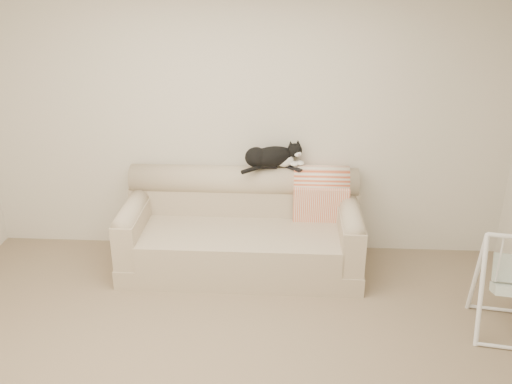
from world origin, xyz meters
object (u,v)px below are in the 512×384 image
remote_a (267,167)px  remote_b (294,168)px  tuxedo_cat (272,157)px  sofa (242,231)px  baby_swing (512,284)px

remote_a → remote_b: bearing=-5.7°
remote_b → tuxedo_cat: (-0.21, 0.01, 0.11)m
sofa → remote_a: remote_a is taller
remote_a → baby_swing: bearing=-30.8°
baby_swing → sofa: bearing=157.1°
remote_a → baby_swing: (1.93, -1.15, -0.49)m
sofa → baby_swing: bearing=-22.9°
tuxedo_cat → sofa: bearing=-139.3°
sofa → baby_swing: (2.15, -0.91, 0.07)m
baby_swing → remote_b: bearing=146.2°
remote_b → tuxedo_cat: tuxedo_cat is taller
sofa → remote_a: bearing=46.9°
baby_swing → tuxedo_cat: bearing=148.9°
sofa → remote_b: size_ratio=14.09×
remote_a → tuxedo_cat: 0.11m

